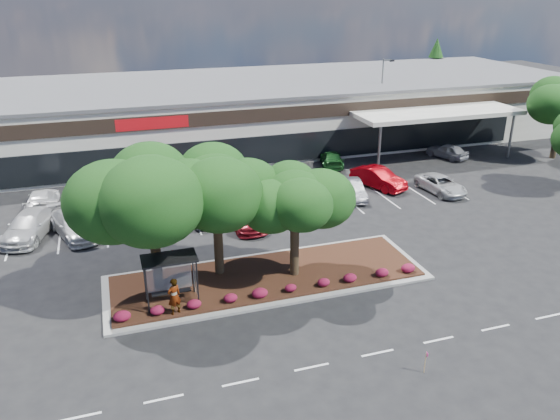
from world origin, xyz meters
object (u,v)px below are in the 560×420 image
object	(u,v)px
survey_stake	(426,360)
car_0	(30,225)
car_1	(74,224)
light_pole	(381,107)

from	to	relation	value
survey_stake	car_0	world-z (taller)	car_0
survey_stake	car_1	size ratio (longest dim) A/B	0.19
survey_stake	car_1	xyz separation A→B (m)	(-14.58, 19.47, 0.13)
survey_stake	car_0	distance (m)	26.60
survey_stake	car_0	size ratio (longest dim) A/B	0.18
light_pole	survey_stake	xyz separation A→B (m)	(-15.43, -33.80, -3.15)
light_pole	car_1	distance (m)	33.38
survey_stake	car_0	bearing A→B (deg)	130.81
survey_stake	car_1	distance (m)	24.33
car_0	survey_stake	bearing A→B (deg)	-31.66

